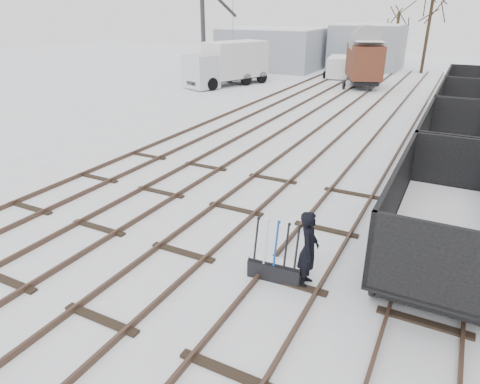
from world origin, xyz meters
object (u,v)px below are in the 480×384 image
object	(u,v)px
freight_wagon_a	(442,230)
lorry	(228,63)
ground_frame	(275,268)
box_van_wagon	(364,60)
crane	(205,50)
panel_van	(339,66)
worker	(309,250)

from	to	relation	value
freight_wagon_a	lorry	xyz separation A→B (m)	(-17.91, 21.54, 0.81)
ground_frame	freight_wagon_a	size ratio (longest dim) A/B	0.24
box_van_wagon	freight_wagon_a	bearing A→B (deg)	-94.31
box_van_wagon	crane	bearing A→B (deg)	157.18
lorry	panel_van	distance (m)	11.24
worker	freight_wagon_a	world-z (taller)	freight_wagon_a
ground_frame	worker	distance (m)	1.01
freight_wagon_a	lorry	distance (m)	28.02
freight_wagon_a	ground_frame	bearing A→B (deg)	-143.98
lorry	crane	bearing A→B (deg)	159.04
box_van_wagon	lorry	distance (m)	11.03
worker	freight_wagon_a	size ratio (longest dim) A/B	0.30
box_van_wagon	crane	world-z (taller)	crane
ground_frame	crane	distance (m)	34.76
freight_wagon_a	box_van_wagon	xyz separation A→B (m)	(-7.70, 25.68, 1.18)
box_van_wagon	panel_van	world-z (taller)	box_van_wagon
ground_frame	freight_wagon_a	world-z (taller)	freight_wagon_a
worker	box_van_wagon	size ratio (longest dim) A/B	0.35
panel_van	worker	bearing A→B (deg)	-85.11
lorry	crane	distance (m)	6.89
ground_frame	worker	xyz separation A→B (m)	(0.75, 0.10, 0.66)
ground_frame	crane	size ratio (longest dim) A/B	0.17
worker	freight_wagon_a	xyz separation A→B (m)	(2.63, 2.35, 0.03)
freight_wagon_a	worker	bearing A→B (deg)	-138.12
ground_frame	freight_wagon_a	xyz separation A→B (m)	(3.38, 2.45, 0.69)
freight_wagon_a	lorry	bearing A→B (deg)	129.76
worker	crane	distance (m)	35.07
panel_van	crane	size ratio (longest dim) A/B	0.52
box_van_wagon	worker	bearing A→B (deg)	-100.74
freight_wagon_a	panel_van	world-z (taller)	freight_wagon_a
worker	panel_van	xyz separation A→B (m)	(-8.30, 32.66, 0.03)
ground_frame	worker	size ratio (longest dim) A/B	0.78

